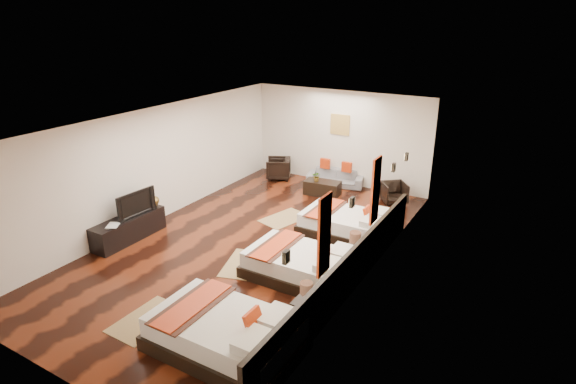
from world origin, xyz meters
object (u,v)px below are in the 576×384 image
Objects in this scene: tv at (134,203)px; table_plant at (317,176)px; book at (107,226)px; figurine at (151,199)px; bed_near at (226,333)px; nightstand_b at (354,257)px; sofa at (335,178)px; bed_far at (348,224)px; bed_mid at (303,264)px; armchair_left at (278,168)px; nightstand_a at (306,310)px; armchair_right at (394,193)px; tv_console at (129,228)px; coffee_table at (322,188)px.

table_plant is at bearing -23.93° from tv.
book is 0.90× the size of figurine.
bed_near is 3.29m from nightstand_b.
bed_far is at bearing -74.58° from sofa.
bed_mid is 2.97× the size of armchair_left.
nightstand_a is at bearing -1.94° from book.
armchair_right is (4.45, 5.00, -0.55)m from tv.
table_plant is at bearing 113.47° from bed_mid.
nightstand_a reaches higher than armchair_left.
table_plant is at bearing 154.14° from armchair_right.
table_plant is (2.40, 4.69, 0.27)m from tv_console.
book is at bearing -141.95° from bed_far.
nightstand_a reaches higher than tv_console.
table_plant is (-1.80, 4.15, 0.26)m from bed_mid.
table_plant is at bearing 65.41° from book.
tv reaches higher than sofa.
bed_far is (-0.00, 4.62, -0.03)m from bed_near.
tv_console is 5.48× the size of book.
bed_far reaches higher than tv_console.
bed_near is at bearing -74.67° from table_plant.
sofa is at bearing 67.68° from book.
nightstand_b reaches higher than table_plant.
sofa is (2.54, 6.19, -0.32)m from book.
bed_mid reaches higher than tv_console.
nightstand_b is 0.50× the size of sofa.
table_plant is at bearing -112.85° from sofa.
figurine is 0.36× the size of coffee_table.
nightstand_a is (0.75, 1.17, -0.02)m from bed_near.
nightstand_a reaches higher than armchair_right.
bed_far reaches higher than nightstand_a.
tv_console is at bearing 167.78° from tv.
armchair_left reaches higher than coffee_table.
armchair_left is at bearing 163.08° from coffee_table.
table_plant is at bearing 127.07° from nightstand_b.
nightstand_b is (0.75, -1.42, 0.02)m from bed_far.
sofa is 0.87m from coffee_table.
bed_far is 2.88× the size of armchair_left.
tv is at bearing -128.77° from sofa.
book is 0.20× the size of sofa.
bed_near is 1.28× the size of tv_console.
bed_near reaches higher than coffee_table.
tv is (-4.15, -0.36, 0.56)m from bed_mid.
nightstand_a is 1.09× the size of armchair_left.
nightstand_a is at bearing -64.77° from table_plant.
figurine is (-4.20, 2.64, 0.43)m from bed_near.
bed_near is 7.71m from sofa.
tv is 0.59m from figurine.
table_plant is (2.35, 4.51, -0.30)m from tv.
tv is at bearing 74.22° from tv_console.
armchair_left is (-3.46, 7.20, 0.03)m from bed_near.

